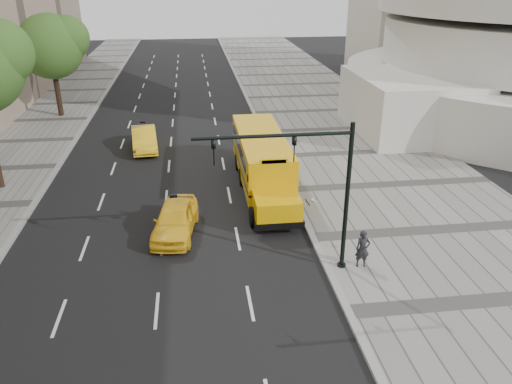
{
  "coord_description": "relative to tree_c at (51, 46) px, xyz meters",
  "views": [
    {
      "loc": [
        0.73,
        -25.47,
        11.58
      ],
      "look_at": [
        3.5,
        -4.0,
        1.9
      ],
      "focal_mm": 35.0,
      "sensor_mm": 36.0,
      "label": 1
    }
  ],
  "objects": [
    {
      "name": "taxi_near",
      "position": [
        10.02,
        -22.2,
        -5.14
      ],
      "size": [
        2.47,
        4.73,
        1.54
      ],
      "primitive_type": "imported",
      "rotation": [
        0.0,
        0.0,
        -0.15
      ],
      "color": "yellow",
      "rests_on": "ground"
    },
    {
      "name": "ground",
      "position": [
        10.4,
        -18.05,
        -5.91
      ],
      "size": [
        140.0,
        140.0,
        0.0
      ],
      "primitive_type": "plane",
      "color": "black",
      "rests_on": "ground"
    },
    {
      "name": "curb_far",
      "position": [
        2.4,
        -18.05,
        -5.84
      ],
      "size": [
        0.3,
        140.0,
        0.15
      ],
      "primitive_type": "cube",
      "color": "gray",
      "rests_on": "ground"
    },
    {
      "name": "curb_museum",
      "position": [
        16.4,
        -18.05,
        -5.84
      ],
      "size": [
        0.3,
        140.0,
        0.15
      ],
      "primitive_type": "cube",
      "color": "gray",
      "rests_on": "ground"
    },
    {
      "name": "taxi_far",
      "position": [
        7.65,
        -9.53,
        -5.15
      ],
      "size": [
        2.13,
        4.8,
        1.53
      ],
      "primitive_type": "imported",
      "rotation": [
        0.0,
        0.0,
        0.11
      ],
      "color": "yellow",
      "rests_on": "ground"
    },
    {
      "name": "tree_c",
      "position": [
        0.0,
        0.0,
        0.0
      ],
      "size": [
        5.87,
        5.22,
        8.48
      ],
      "color": "black",
      "rests_on": "ground"
    },
    {
      "name": "school_bus",
      "position": [
        14.9,
        -16.96,
        -4.15
      ],
      "size": [
        2.96,
        11.56,
        3.19
      ],
      "color": "#E4A505",
      "rests_on": "ground"
    },
    {
      "name": "sidewalk_museum",
      "position": [
        22.4,
        -18.05,
        -5.84
      ],
      "size": [
        12.0,
        140.0,
        0.15
      ],
      "primitive_type": "cube",
      "color": "gray",
      "rests_on": "ground"
    },
    {
      "name": "pedestrian",
      "position": [
        17.83,
        -26.31,
        -4.94
      ],
      "size": [
        0.63,
        0.44,
        1.64
      ],
      "primitive_type": "imported",
      "rotation": [
        0.0,
        0.0,
        -0.08
      ],
      "color": "black",
      "rests_on": "sidewalk_museum"
    },
    {
      "name": "traffic_signal",
      "position": [
        15.59,
        -26.21,
        -1.82
      ],
      "size": [
        6.18,
        0.36,
        6.4
      ],
      "color": "black",
      "rests_on": "ground"
    }
  ]
}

